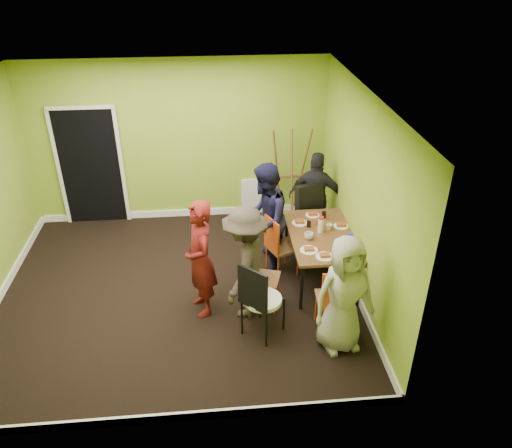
{
  "coord_description": "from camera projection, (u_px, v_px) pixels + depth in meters",
  "views": [
    {
      "loc": [
        0.55,
        -5.8,
        4.41
      ],
      "look_at": [
        1.1,
        0.0,
        1.05
      ],
      "focal_mm": 35.0,
      "sensor_mm": 36.0,
      "label": 1
    }
  ],
  "objects": [
    {
      "name": "easel",
      "position": [
        290.0,
        175.0,
        8.62
      ],
      "size": [
        0.68,
        0.64,
        1.69
      ],
      "color": "brown",
      "rests_on": "ground"
    },
    {
      "name": "chair_bentwood",
      "position": [
        259.0,
        297.0,
        6.07
      ],
      "size": [
        0.59,
        0.59,
        1.08
      ],
      "rotation": [
        0.0,
        0.0,
        -0.74
      ],
      "color": "black",
      "rests_on": "ground"
    },
    {
      "name": "thermos",
      "position": [
        321.0,
        225.0,
        7.06
      ],
      "size": [
        0.08,
        0.08,
        0.22
      ],
      "primitive_type": "cylinder",
      "color": "white",
      "rests_on": "dining_table"
    },
    {
      "name": "room_walls",
      "position": [
        172.0,
        230.0,
        6.7
      ],
      "size": [
        5.04,
        4.54,
        2.82
      ],
      "color": "olive",
      "rests_on": "ground"
    },
    {
      "name": "chair_front_end",
      "position": [
        335.0,
        298.0,
        6.11
      ],
      "size": [
        0.44,
        0.45,
        1.01
      ],
      "rotation": [
        0.0,
        0.0,
        -0.06
      ],
      "color": "#D24C13",
      "rests_on": "ground"
    },
    {
      "name": "person_left_near",
      "position": [
        245.0,
        263.0,
        6.38
      ],
      "size": [
        0.91,
        1.16,
        1.57
      ],
      "primitive_type": "imported",
      "rotation": [
        0.0,
        0.0,
        -1.94
      ],
      "color": "#312821",
      "rests_on": "ground"
    },
    {
      "name": "plate_far_front",
      "position": [
        325.0,
        257.0,
        6.56
      ],
      "size": [
        0.24,
        0.24,
        0.01
      ],
      "primitive_type": "cylinder",
      "color": "white",
      "rests_on": "dining_table"
    },
    {
      "name": "chair_left_far",
      "position": [
        278.0,
        243.0,
        7.24
      ],
      "size": [
        0.53,
        0.52,
        0.97
      ],
      "rotation": [
        0.0,
        0.0,
        -1.16
      ],
      "color": "#D24C13",
      "rests_on": "ground"
    },
    {
      "name": "plate_wall_front",
      "position": [
        347.0,
        243.0,
        6.85
      ],
      "size": [
        0.22,
        0.22,
        0.01
      ],
      "primitive_type": "cylinder",
      "color": "white",
      "rests_on": "dining_table"
    },
    {
      "name": "orange_bottle",
      "position": [
        317.0,
        223.0,
        7.26
      ],
      "size": [
        0.04,
        0.04,
        0.09
      ],
      "primitive_type": "cylinder",
      "color": "#D24C13",
      "rests_on": "dining_table"
    },
    {
      "name": "plate_far_back",
      "position": [
        313.0,
        215.0,
        7.54
      ],
      "size": [
        0.21,
        0.21,
        0.01
      ],
      "primitive_type": "cylinder",
      "color": "white",
      "rests_on": "dining_table"
    },
    {
      "name": "plate_near_left",
      "position": [
        300.0,
        223.0,
        7.33
      ],
      "size": [
        0.23,
        0.23,
        0.01
      ],
      "primitive_type": "cylinder",
      "color": "white",
      "rests_on": "dining_table"
    },
    {
      "name": "person_standing",
      "position": [
        200.0,
        259.0,
        6.4
      ],
      "size": [
        0.53,
        0.68,
        1.63
      ],
      "primitive_type": "imported",
      "rotation": [
        0.0,
        0.0,
        -1.31
      ],
      "color": "#5D1110",
      "rests_on": "ground"
    },
    {
      "name": "glass_back",
      "position": [
        324.0,
        215.0,
        7.46
      ],
      "size": [
        0.06,
        0.06,
        0.1
      ],
      "primitive_type": "cylinder",
      "color": "black",
      "rests_on": "dining_table"
    },
    {
      "name": "chair_back_end",
      "position": [
        310.0,
        205.0,
        7.82
      ],
      "size": [
        0.57,
        0.62,
        1.07
      ],
      "rotation": [
        0.0,
        0.0,
        3.46
      ],
      "color": "#D24C13",
      "rests_on": "ground"
    },
    {
      "name": "person_left_far",
      "position": [
        265.0,
        219.0,
        7.25
      ],
      "size": [
        0.83,
        0.96,
        1.69
      ],
      "primitive_type": "imported",
      "rotation": [
        0.0,
        0.0,
        -1.83
      ],
      "color": "black",
      "rests_on": "ground"
    },
    {
      "name": "plate_wall_back",
      "position": [
        341.0,
        226.0,
        7.25
      ],
      "size": [
        0.22,
        0.22,
        0.01
      ],
      "primitive_type": "cylinder",
      "color": "white",
      "rests_on": "dining_table"
    },
    {
      "name": "dining_table",
      "position": [
        321.0,
        238.0,
        7.09
      ],
      "size": [
        0.9,
        1.5,
        0.75
      ],
      "color": "black",
      "rests_on": "ground"
    },
    {
      "name": "ground",
      "position": [
        180.0,
        291.0,
        7.16
      ],
      "size": [
        5.0,
        5.0,
        0.0
      ],
      "primitive_type": "plane",
      "color": "black",
      "rests_on": "ground"
    },
    {
      "name": "glass_front",
      "position": [
        342.0,
        249.0,
        6.65
      ],
      "size": [
        0.07,
        0.07,
        0.08
      ],
      "primitive_type": "cylinder",
      "color": "black",
      "rests_on": "dining_table"
    },
    {
      "name": "person_front_end",
      "position": [
        344.0,
        295.0,
        5.84
      ],
      "size": [
        0.84,
        0.64,
        1.54
      ],
      "primitive_type": "imported",
      "rotation": [
        0.0,
        0.0,
        0.21
      ],
      "color": "#999885",
      "rests_on": "ground"
    },
    {
      "name": "chair_left_near",
      "position": [
        259.0,
        272.0,
        6.64
      ],
      "size": [
        0.49,
        0.48,
        0.94
      ],
      "rotation": [
        0.0,
        0.0,
        -1.86
      ],
      "color": "#D24C13",
      "rests_on": "ground"
    },
    {
      "name": "cup_a",
      "position": [
        309.0,
        236.0,
        6.93
      ],
      "size": [
        0.12,
        0.12,
        0.1
      ],
      "primitive_type": "imported",
      "color": "white",
      "rests_on": "dining_table"
    },
    {
      "name": "plate_near_right",
      "position": [
        309.0,
        250.0,
        6.69
      ],
      "size": [
        0.24,
        0.24,
        0.01
      ],
      "primitive_type": "cylinder",
      "color": "white",
      "rests_on": "dining_table"
    },
    {
      "name": "cup_b",
      "position": [
        329.0,
        227.0,
        7.16
      ],
      "size": [
        0.09,
        0.09,
        0.08
      ],
      "primitive_type": "imported",
      "color": "white",
      "rests_on": "dining_table"
    },
    {
      "name": "person_back_end",
      "position": [
        316.0,
        198.0,
        8.02
      ],
      "size": [
        0.97,
        0.67,
        1.53
      ],
      "primitive_type": "imported",
      "rotation": [
        0.0,
        0.0,
        2.77
      ],
      "color": "black",
      "rests_on": "ground"
    },
    {
      "name": "blue_bottle",
      "position": [
        350.0,
        240.0,
        6.73
      ],
      "size": [
        0.07,
        0.07,
        0.21
      ],
      "primitive_type": "cylinder",
      "color": "#182BB4",
      "rests_on": "dining_table"
    },
    {
      "name": "glass_mid",
      "position": [
        309.0,
        224.0,
        7.22
      ],
      "size": [
        0.06,
        0.06,
        0.09
      ],
      "primitive_type": "cylinder",
      "color": "black",
      "rests_on": "dining_table"
    }
  ]
}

